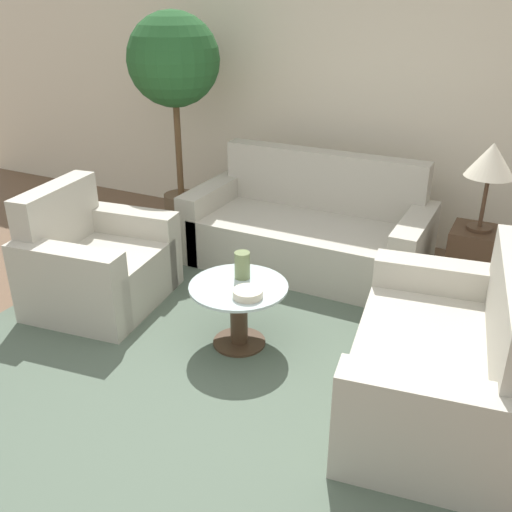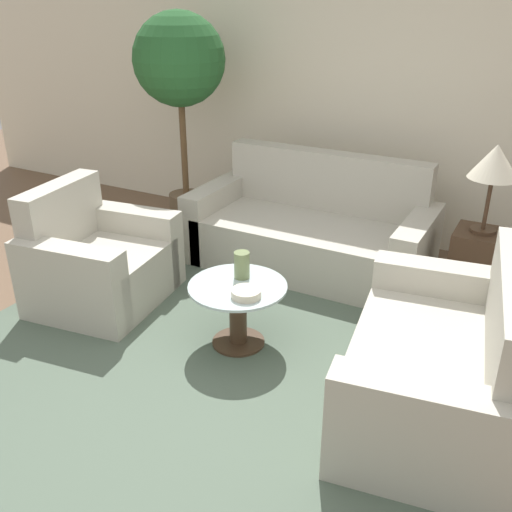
{
  "view_description": "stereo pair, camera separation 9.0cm",
  "coord_description": "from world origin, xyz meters",
  "px_view_note": "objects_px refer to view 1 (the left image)",
  "views": [
    {
      "loc": [
        1.49,
        -2.17,
        2.17
      ],
      "look_at": [
        -0.09,
        0.93,
        0.55
      ],
      "focal_mm": 40.0,
      "sensor_mm": 36.0,
      "label": 1
    },
    {
      "loc": [
        1.57,
        -2.13,
        2.17
      ],
      "look_at": [
        -0.09,
        0.93,
        0.55
      ],
      "focal_mm": 40.0,
      "sensor_mm": 36.0,
      "label": 2
    }
  ],
  "objects_px": {
    "loveseat": "(449,365)",
    "potted_plant": "(174,72)",
    "sofa_main": "(309,232)",
    "bowl": "(248,293)",
    "armchair": "(94,266)",
    "vase": "(242,265)",
    "table_lamp": "(491,162)",
    "coffee_table": "(239,307)"
  },
  "relations": [
    {
      "from": "sofa_main",
      "to": "table_lamp",
      "type": "relative_size",
      "value": 3.12
    },
    {
      "from": "coffee_table",
      "to": "vase",
      "type": "bearing_deg",
      "value": 105.26
    },
    {
      "from": "armchair",
      "to": "bowl",
      "type": "distance_m",
      "value": 1.41
    },
    {
      "from": "loveseat",
      "to": "vase",
      "type": "height_order",
      "value": "loveseat"
    },
    {
      "from": "sofa_main",
      "to": "armchair",
      "type": "bearing_deg",
      "value": -131.49
    },
    {
      "from": "potted_plant",
      "to": "bowl",
      "type": "relative_size",
      "value": 10.79
    },
    {
      "from": "table_lamp",
      "to": "bowl",
      "type": "xyz_separation_m",
      "value": [
        -1.16,
        -1.45,
        -0.62
      ]
    },
    {
      "from": "armchair",
      "to": "loveseat",
      "type": "xyz_separation_m",
      "value": [
        2.62,
        -0.08,
        -0.0
      ]
    },
    {
      "from": "potted_plant",
      "to": "coffee_table",
      "type": "bearing_deg",
      "value": -46.23
    },
    {
      "from": "loveseat",
      "to": "potted_plant",
      "type": "height_order",
      "value": "potted_plant"
    },
    {
      "from": "coffee_table",
      "to": "vase",
      "type": "height_order",
      "value": "vase"
    },
    {
      "from": "sofa_main",
      "to": "potted_plant",
      "type": "xyz_separation_m",
      "value": [
        -1.41,
        0.15,
        1.22
      ]
    },
    {
      "from": "armchair",
      "to": "vase",
      "type": "xyz_separation_m",
      "value": [
        1.23,
        0.07,
        0.24
      ]
    },
    {
      "from": "sofa_main",
      "to": "vase",
      "type": "height_order",
      "value": "sofa_main"
    },
    {
      "from": "loveseat",
      "to": "bowl",
      "type": "height_order",
      "value": "loveseat"
    },
    {
      "from": "table_lamp",
      "to": "potted_plant",
      "type": "distance_m",
      "value": 2.8
    },
    {
      "from": "armchair",
      "to": "vase",
      "type": "relative_size",
      "value": 5.99
    },
    {
      "from": "coffee_table",
      "to": "bowl",
      "type": "distance_m",
      "value": 0.25
    },
    {
      "from": "sofa_main",
      "to": "bowl",
      "type": "bearing_deg",
      "value": -82.72
    },
    {
      "from": "sofa_main",
      "to": "coffee_table",
      "type": "bearing_deg",
      "value": -87.25
    },
    {
      "from": "sofa_main",
      "to": "vase",
      "type": "relative_size",
      "value": 11.0
    },
    {
      "from": "armchair",
      "to": "vase",
      "type": "distance_m",
      "value": 1.26
    },
    {
      "from": "armchair",
      "to": "coffee_table",
      "type": "height_order",
      "value": "armchair"
    },
    {
      "from": "sofa_main",
      "to": "loveseat",
      "type": "relative_size",
      "value": 1.26
    },
    {
      "from": "armchair",
      "to": "vase",
      "type": "height_order",
      "value": "armchair"
    },
    {
      "from": "table_lamp",
      "to": "vase",
      "type": "height_order",
      "value": "table_lamp"
    },
    {
      "from": "armchair",
      "to": "bowl",
      "type": "bearing_deg",
      "value": -103.48
    },
    {
      "from": "sofa_main",
      "to": "potted_plant",
      "type": "relative_size",
      "value": 0.99
    },
    {
      "from": "armchair",
      "to": "loveseat",
      "type": "bearing_deg",
      "value": -99.26
    },
    {
      "from": "armchair",
      "to": "potted_plant",
      "type": "bearing_deg",
      "value": 0.64
    },
    {
      "from": "sofa_main",
      "to": "armchair",
      "type": "relative_size",
      "value": 1.83
    },
    {
      "from": "coffee_table",
      "to": "bowl",
      "type": "height_order",
      "value": "bowl"
    },
    {
      "from": "bowl",
      "to": "table_lamp",
      "type": "bearing_deg",
      "value": 51.33
    },
    {
      "from": "loveseat",
      "to": "table_lamp",
      "type": "height_order",
      "value": "table_lamp"
    },
    {
      "from": "sofa_main",
      "to": "vase",
      "type": "bearing_deg",
      "value": -88.35
    },
    {
      "from": "table_lamp",
      "to": "potted_plant",
      "type": "bearing_deg",
      "value": 175.71
    },
    {
      "from": "vase",
      "to": "loveseat",
      "type": "bearing_deg",
      "value": -6.31
    },
    {
      "from": "loveseat",
      "to": "coffee_table",
      "type": "bearing_deg",
      "value": -100.07
    },
    {
      "from": "loveseat",
      "to": "table_lamp",
      "type": "relative_size",
      "value": 2.47
    },
    {
      "from": "table_lamp",
      "to": "potted_plant",
      "type": "relative_size",
      "value": 0.32
    },
    {
      "from": "armchair",
      "to": "bowl",
      "type": "height_order",
      "value": "armchair"
    },
    {
      "from": "potted_plant",
      "to": "bowl",
      "type": "distance_m",
      "value": 2.53
    }
  ]
}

